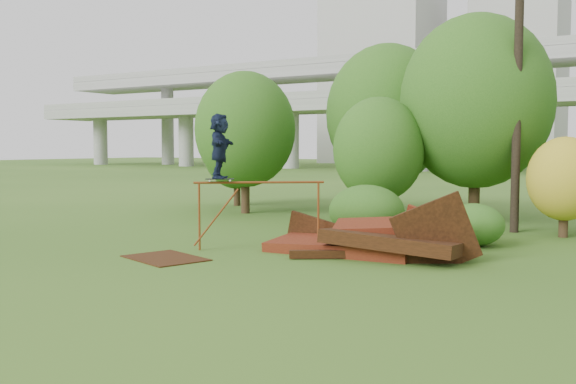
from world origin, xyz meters
The scene contains 17 objects.
ground centered at (0.00, 0.00, 0.00)m, with size 240.00×240.00×0.00m, color #2D5116.
scrap_pile centered at (1.27, 2.76, 0.34)m, with size 5.76×3.28×2.20m.
grind_rail centered at (-1.66, 1.90, 1.40)m, with size 2.86×2.23×1.87m.
skateboard centered at (-2.51, 1.24, 1.93)m, with size 0.73×0.63×0.08m.
skater centered at (-2.51, 1.24, 2.83)m, with size 1.63×0.52×1.76m, color #141D35.
flat_plate centered at (-2.82, -0.61, 0.01)m, with size 2.06×1.47×0.03m, color #351C0B.
tree_0 centered at (-7.57, 9.56, 3.54)m, with size 4.25×4.25×5.99m.
tree_1 centered at (-2.47, 12.67, 4.17)m, with size 5.12×5.12×7.13m.
tree_2 centered at (-1.09, 8.66, 2.71)m, with size 3.26×3.26×4.60m.
tree_3 centered at (1.73, 10.90, 4.45)m, with size 5.48×5.48×7.60m.
tree_4 centered at (5.09, 8.76, 1.82)m, with size 2.27×2.27×3.13m.
tree_6 centered at (-9.95, 12.23, 2.69)m, with size 3.28×3.28×4.59m.
shrub_left centered at (-0.09, 5.48, 0.82)m, with size 2.38×2.19×1.65m, color #184211.
shrub_right centered at (3.20, 5.55, 0.61)m, with size 1.71×1.57×1.21m, color #184211.
utility_pole centered at (3.53, 9.18, 5.04)m, with size 1.40×0.28×9.93m.
building_left centered at (-38.00, 95.00, 17.50)m, with size 18.00×16.00×35.00m, color #9E9E99.
building_right centered at (-16.00, 102.00, 14.00)m, with size 14.00×14.00×28.00m, color #9E9E99.
Camera 1 is at (8.15, -12.58, 2.80)m, focal length 40.00 mm.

